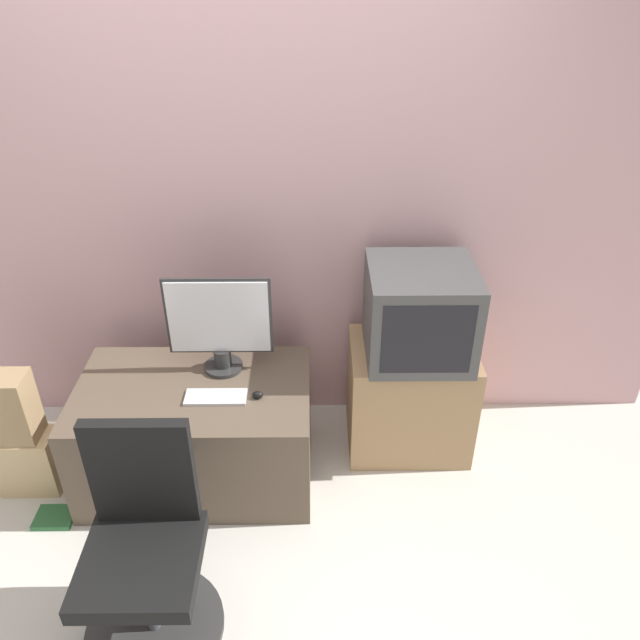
{
  "coord_description": "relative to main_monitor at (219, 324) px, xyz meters",
  "views": [
    {
      "loc": [
        0.32,
        -1.54,
        2.35
      ],
      "look_at": [
        0.34,
        0.97,
        0.79
      ],
      "focal_mm": 35.0,
      "sensor_mm": 36.0,
      "label": 1
    }
  ],
  "objects": [
    {
      "name": "ground_plane",
      "position": [
        0.13,
        -0.93,
        -0.8
      ],
      "size": [
        12.0,
        12.0,
        0.0
      ],
      "primitive_type": "plane",
      "color": "beige"
    },
    {
      "name": "wall_back",
      "position": [
        0.13,
        0.39,
        0.5
      ],
      "size": [
        4.4,
        0.05,
        2.6
      ],
      "color": "#CC9EA3",
      "rests_on": "ground_plane"
    },
    {
      "name": "desk",
      "position": [
        -0.13,
        -0.16,
        -0.52
      ],
      "size": [
        1.1,
        0.68,
        0.54
      ],
      "color": "brown",
      "rests_on": "ground_plane"
    },
    {
      "name": "side_stand",
      "position": [
        0.94,
        0.07,
        -0.5
      ],
      "size": [
        0.62,
        0.47,
        0.6
      ],
      "color": "#A37F56",
      "rests_on": "ground_plane"
    },
    {
      "name": "main_monitor",
      "position": [
        0.0,
        0.0,
        0.0
      ],
      "size": [
        0.5,
        0.19,
        0.49
      ],
      "color": "#2D2D2D",
      "rests_on": "desk"
    },
    {
      "name": "keyboard",
      "position": [
        -0.01,
        -0.24,
        -0.25
      ],
      "size": [
        0.28,
        0.11,
        0.01
      ],
      "color": "silver",
      "rests_on": "desk"
    },
    {
      "name": "mouse",
      "position": [
        0.18,
        -0.24,
        -0.23
      ],
      "size": [
        0.05,
        0.04,
        0.04
      ],
      "color": "black",
      "rests_on": "desk"
    },
    {
      "name": "crt_tv",
      "position": [
        0.94,
        0.05,
        0.03
      ],
      "size": [
        0.5,
        0.48,
        0.45
      ],
      "color": "#474747",
      "rests_on": "side_stand"
    },
    {
      "name": "office_chair",
      "position": [
        -0.19,
        -0.96,
        -0.43
      ],
      "size": [
        0.54,
        0.54,
        0.91
      ],
      "color": "#333333",
      "rests_on": "ground_plane"
    },
    {
      "name": "cardboard_box_lower",
      "position": [
        -0.95,
        -0.24,
        -0.63
      ],
      "size": [
        0.28,
        0.18,
        0.32
      ],
      "color": "#D1B27F",
      "rests_on": "ground_plane"
    },
    {
      "name": "cardboard_box_upper",
      "position": [
        -0.95,
        -0.24,
        -0.3
      ],
      "size": [
        0.19,
        0.16,
        0.35
      ],
      "color": "#A3845B",
      "rests_on": "cardboard_box_lower"
    },
    {
      "name": "book",
      "position": [
        -0.78,
        -0.46,
        -0.78
      ],
      "size": [
        0.18,
        0.14,
        0.02
      ],
      "color": "#2D6638",
      "rests_on": "ground_plane"
    }
  ]
}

